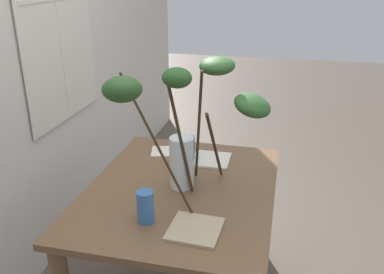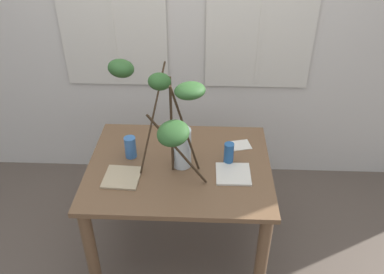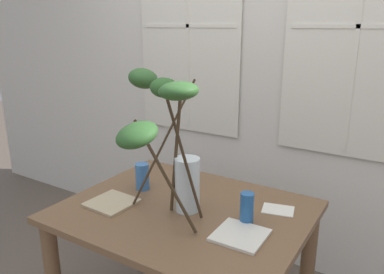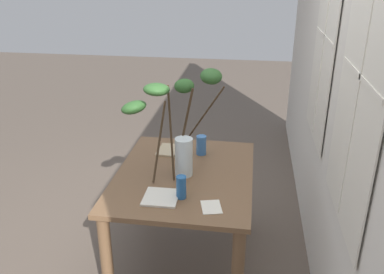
% 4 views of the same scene
% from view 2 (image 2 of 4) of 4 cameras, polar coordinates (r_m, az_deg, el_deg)
% --- Properties ---
extents(ground, '(14.00, 14.00, 0.00)m').
position_cam_2_polar(ground, '(3.08, -1.57, -14.96)').
color(ground, brown).
extents(back_wall_with_windows, '(5.86, 0.14, 2.90)m').
position_cam_2_polar(back_wall_with_windows, '(3.12, -0.78, 17.90)').
color(back_wall_with_windows, beige).
rests_on(back_wall_with_windows, ground).
extents(dining_table, '(1.16, 0.92, 0.75)m').
position_cam_2_polar(dining_table, '(2.64, -1.78, -6.24)').
color(dining_table, brown).
rests_on(dining_table, ground).
extents(vase_with_branches, '(0.63, 0.69, 0.67)m').
position_cam_2_polar(vase_with_branches, '(2.29, -3.51, 3.00)').
color(vase_with_branches, silver).
rests_on(vase_with_branches, dining_table).
extents(drinking_glass_blue_left, '(0.07, 0.07, 0.15)m').
position_cam_2_polar(drinking_glass_blue_left, '(2.62, -8.76, -1.44)').
color(drinking_glass_blue_left, '#386BAD').
rests_on(drinking_glass_blue_left, dining_table).
extents(drinking_glass_blue_right, '(0.06, 0.06, 0.15)m').
position_cam_2_polar(drinking_glass_blue_right, '(2.54, 5.26, -2.34)').
color(drinking_glass_blue_right, '#235693').
rests_on(drinking_glass_blue_right, dining_table).
extents(plate_square_left, '(0.23, 0.23, 0.01)m').
position_cam_2_polar(plate_square_left, '(2.49, -9.94, -5.67)').
color(plate_square_left, tan).
rests_on(plate_square_left, dining_table).
extents(plate_square_right, '(0.21, 0.21, 0.01)m').
position_cam_2_polar(plate_square_right, '(2.49, 5.88, -5.25)').
color(plate_square_right, silver).
rests_on(plate_square_right, dining_table).
extents(napkin_folded, '(0.17, 0.15, 0.00)m').
position_cam_2_polar(napkin_folded, '(2.74, 6.74, -1.17)').
color(napkin_folded, silver).
rests_on(napkin_folded, dining_table).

